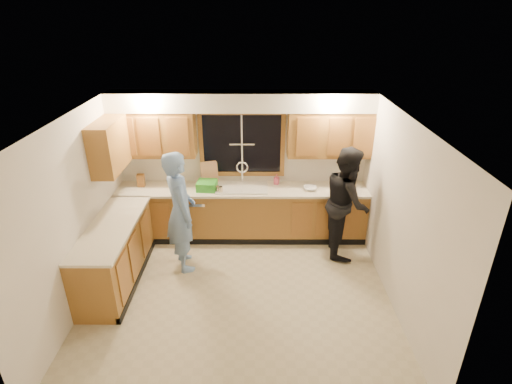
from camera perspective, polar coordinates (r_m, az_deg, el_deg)
floor at (r=5.84m, az=-2.44°, el=-14.38°), size 4.20×4.20×0.00m
ceiling at (r=4.66m, az=-3.00°, el=10.03°), size 4.20×4.20×0.00m
wall_back at (r=6.86m, az=-1.97°, el=4.10°), size 4.20×0.00×4.20m
wall_left at (r=5.64m, az=-24.56°, el=-3.22°), size 0.00×3.80×3.80m
wall_right at (r=5.45m, az=19.99°, el=-3.38°), size 0.00×3.80×3.80m
base_cabinets_back at (r=6.92m, az=-1.96°, el=-3.07°), size 4.20×0.60×0.88m
base_cabinets_left at (r=6.20m, az=-19.43°, el=-8.36°), size 0.60×1.90×0.88m
countertop_back at (r=6.70m, az=-2.02°, el=0.34°), size 4.20×0.63×0.04m
countertop_left at (r=5.96m, az=-19.92°, el=-4.66°), size 0.63×1.90×0.04m
upper_cabinets_left at (r=6.72m, az=-14.45°, el=8.05°), size 1.35×0.33×0.75m
upper_cabinets_right at (r=6.61m, az=10.46°, el=8.16°), size 1.35×0.33×0.75m
upper_cabinets_return at (r=6.32m, az=-20.24°, el=6.18°), size 0.33×0.90×0.75m
soffit at (r=6.37m, az=-2.18°, el=12.79°), size 4.20×0.35×0.30m
window_frame at (r=6.73m, az=-2.02°, el=6.85°), size 1.44×0.03×1.14m
sink at (r=6.74m, az=-2.01°, el=0.13°), size 0.86×0.52×0.57m
dishwasher at (r=7.01m, az=-8.93°, el=-3.28°), size 0.60×0.56×0.82m
stove at (r=5.76m, az=-21.20°, el=-11.36°), size 0.58×0.75×0.90m
man at (r=6.01m, az=-10.72°, el=-2.79°), size 0.67×0.80×1.88m
woman at (r=6.46m, az=12.83°, el=-1.36°), size 0.74×0.92×1.80m
knife_block at (r=7.02m, az=-16.12°, el=1.62°), size 0.12×0.10×0.21m
cutting_board at (r=6.88m, az=-6.66°, el=2.78°), size 0.31×0.19×0.38m
dish_crate at (r=6.68m, az=-7.02°, el=0.93°), size 0.34×0.32×0.15m
soap_bottle at (r=6.84m, az=2.96°, el=1.84°), size 0.10×0.10×0.18m
bowl at (r=6.70m, az=7.73°, el=0.52°), size 0.22×0.22×0.05m
can_left at (r=6.57m, az=-5.50°, el=0.42°), size 0.08×0.08×0.11m
can_right at (r=6.53m, az=-5.06°, el=0.29°), size 0.07×0.07×0.12m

